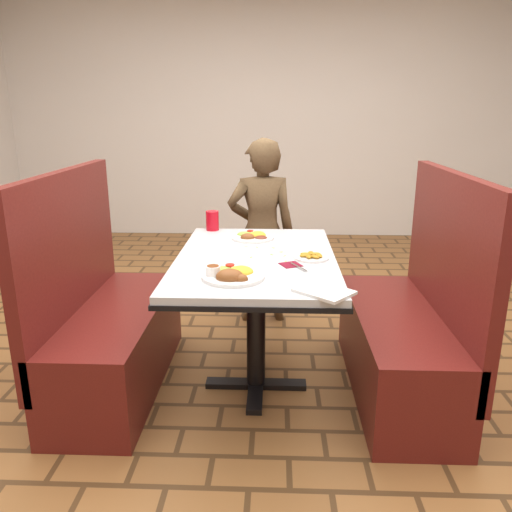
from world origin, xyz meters
The scene contains 15 objects.
room centered at (0.00, 0.00, 1.91)m, with size 7.00×7.04×2.82m.
dining_table centered at (0.00, 0.00, 0.65)m, with size 0.81×1.21×0.75m.
booth_bench_left centered at (-0.80, 0.00, 0.33)m, with size 0.47×1.20×1.17m.
booth_bench_right centered at (0.80, 0.00, 0.33)m, with size 0.47×1.20×1.17m.
diner_person centered at (0.00, 0.94, 0.64)m, with size 0.47×0.31×1.29m, color brown.
near_dinner_plate centered at (-0.09, -0.35, 0.78)m, with size 0.28×0.28×0.09m.
far_dinner_plate centered at (-0.03, 0.36, 0.77)m, with size 0.24×0.24×0.06m.
plantain_plate centered at (0.28, -0.03, 0.76)m, with size 0.18×0.18×0.03m.
maroon_napkin centered at (0.17, -0.15, 0.75)m, with size 0.09×0.09×0.00m, color maroon.
spoon_utensil centered at (0.21, -0.19, 0.76)m, with size 0.01×0.14×0.00m, color silver.
red_tumbler centered at (-0.29, 0.56, 0.81)m, with size 0.08×0.08×0.12m, color red.
paper_napkin centered at (0.30, -0.52, 0.76)m, with size 0.22×0.16×0.01m, color silver.
knife_utensil centered at (-0.12, -0.39, 0.76)m, with size 0.01×0.19×0.00m, color silver.
fork_utensil centered at (-0.05, -0.39, 0.76)m, with size 0.01×0.14×0.00m, color silver.
lettuce_shreds centered at (0.04, 0.06, 0.75)m, with size 0.28×0.32×0.00m, color #93D053, non-canonical shape.
Camera 1 is at (0.10, -2.43, 1.47)m, focal length 35.00 mm.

